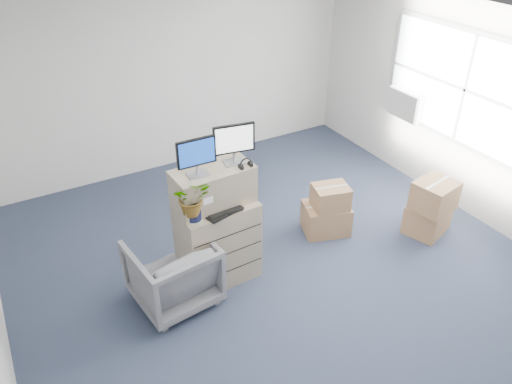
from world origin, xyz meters
TOP-DOWN VIEW (x-y plane):
  - ground at (0.00, 0.00)m, footprint 7.00×7.00m
  - wall_back at (0.00, 3.51)m, footprint 6.00×0.02m
  - wall_right at (3.01, 0.00)m, footprint 0.02×7.00m
  - window at (2.96, 0.50)m, footprint 0.07×2.72m
  - ac_unit at (2.87, 1.40)m, footprint 0.24×0.60m
  - filing_cabinet_lower at (-0.66, 0.59)m, footprint 0.89×0.57m
  - filing_cabinet_upper at (-0.66, 0.64)m, footprint 0.89×0.47m
  - monitor_left at (-0.85, 0.60)m, footprint 0.42×0.16m
  - monitor_right at (-0.40, 0.65)m, footprint 0.45×0.21m
  - headphones at (-0.34, 0.50)m, footprint 0.14×0.02m
  - keyboard at (-0.65, 0.42)m, footprint 0.45×0.27m
  - mouse at (-0.35, 0.50)m, footprint 0.09×0.07m
  - water_bottle at (-0.61, 0.63)m, footprint 0.08×0.08m
  - phone_dock at (-0.72, 0.66)m, footprint 0.06×0.05m
  - external_drive at (-0.33, 0.70)m, footprint 0.21×0.18m
  - tissue_box at (-0.38, 0.74)m, footprint 0.25×0.16m
  - potted_plant at (-0.99, 0.46)m, footprint 0.47×0.50m
  - office_chair at (-1.26, 0.49)m, footprint 0.93×0.88m
  - cardboard_boxes at (1.62, 0.32)m, footprint 1.87×1.29m

SIDE VIEW (x-z plane):
  - ground at x=0.00m, z-range 0.00..0.00m
  - cardboard_boxes at x=1.62m, z-range -0.04..0.75m
  - office_chair at x=-1.26m, z-range 0.00..0.86m
  - filing_cabinet_lower at x=-0.66m, z-range 0.00..1.01m
  - keyboard at x=-0.65m, z-range 1.01..1.03m
  - mouse at x=-0.35m, z-range 1.01..1.04m
  - external_drive at x=-0.33m, z-range 1.01..1.07m
  - phone_dock at x=-0.72m, z-range 0.99..1.12m
  - tissue_box at x=-0.38m, z-range 1.07..1.16m
  - water_bottle at x=-0.61m, z-range 1.01..1.28m
  - ac_unit at x=2.87m, z-range 1.00..1.40m
  - filing_cabinet_upper at x=-0.66m, z-range 1.01..1.45m
  - potted_plant at x=-0.99m, z-range 1.04..1.45m
  - wall_back at x=0.00m, z-range 0.00..2.80m
  - wall_right at x=3.01m, z-range 0.00..2.80m
  - headphones at x=-0.34m, z-range 1.41..1.56m
  - monitor_left at x=-0.85m, z-range 1.47..1.89m
  - monitor_right at x=-0.40m, z-range 1.47..1.92m
  - window at x=2.96m, z-range 0.94..2.46m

